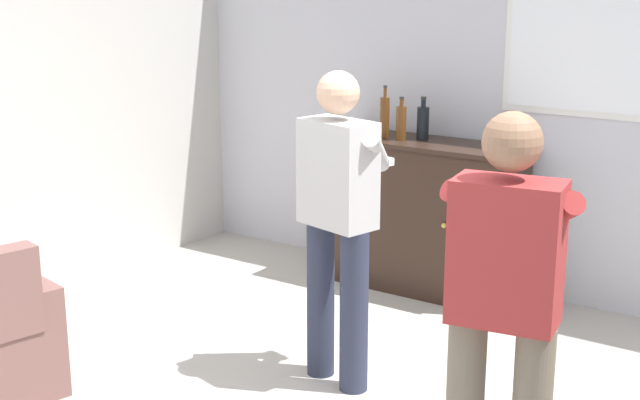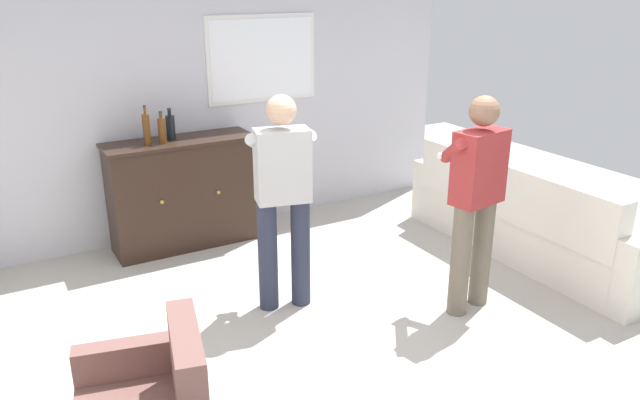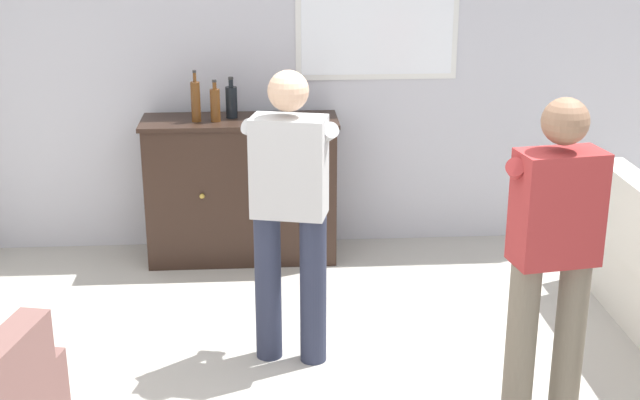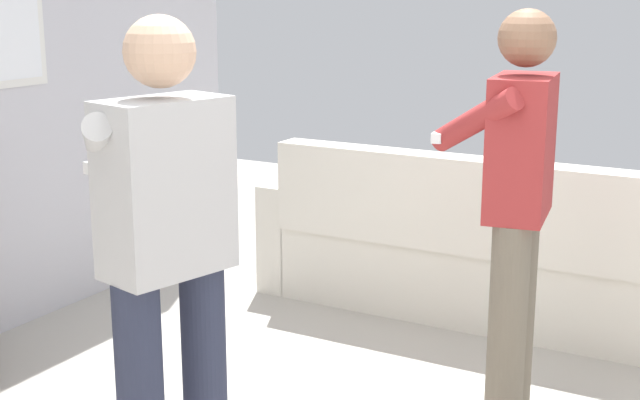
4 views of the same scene
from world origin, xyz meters
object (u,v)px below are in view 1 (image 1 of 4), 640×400
Objects in this scene: bottle_wine_green at (385,117)px; bottle_liquor_amber at (423,122)px; bottle_spirits_clear at (401,122)px; person_standing_right at (504,307)px; person_standing_left at (339,214)px; sideboard_cabinet at (424,216)px.

bottle_wine_green is 1.23× the size of bottle_liquor_amber.
bottle_spirits_clear is (0.13, -0.01, -0.02)m from bottle_wine_green.
bottle_spirits_clear is 2.80m from person_standing_right.
bottle_wine_green is at bearing 111.87° from person_standing_left.
sideboard_cabinet is 0.82× the size of person_standing_right.
person_standing_left is (0.30, -1.53, 0.41)m from sideboard_cabinet.
person_standing_left is at bearing -77.41° from bottle_liquor_amber.
person_standing_right is at bearing -56.23° from sideboard_cabinet.
bottle_liquor_amber is 0.17× the size of person_standing_right.
person_standing_right reaches higher than bottle_wine_green.
sideboard_cabinet is at bearing 123.77° from person_standing_right.
person_standing_right is (1.82, -2.24, -0.26)m from bottle_wine_green.
bottle_wine_green is 1.62m from person_standing_left.
person_standing_right is at bearing -52.83° from bottle_spirits_clear.
sideboard_cabinet is 0.64m from bottle_liquor_amber.
person_standing_left is 1.44m from person_standing_right.
person_standing_right is (1.53, -2.28, 0.41)m from sideboard_cabinet.
person_standing_left reaches higher than bottle_liquor_amber.
bottle_wine_green reaches higher than bottle_spirits_clear.
bottle_liquor_amber is 2.82m from person_standing_right.
person_standing_left reaches higher than bottle_spirits_clear.
sideboard_cabinet is 1.61m from person_standing_left.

